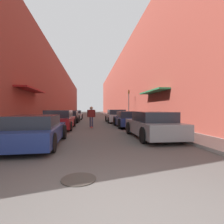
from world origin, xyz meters
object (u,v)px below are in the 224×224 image
(parked_car_left_1, at_px, (60,120))
(parked_car_left_3, at_px, (75,115))
(parked_car_right_0, at_px, (152,125))
(parked_car_right_2, at_px, (116,116))
(parked_car_right_1, at_px, (128,119))
(parked_car_left_0, at_px, (36,131))
(parked_car_left_2, at_px, (69,117))
(manhole_cover, at_px, (79,179))
(traffic_light, at_px, (129,101))
(skateboarder, at_px, (91,115))

(parked_car_left_1, xyz_separation_m, parked_car_left_3, (0.19, 11.74, -0.03))
(parked_car_right_0, xyz_separation_m, parked_car_right_2, (-0.21, 10.12, 0.02))
(parked_car_left_1, xyz_separation_m, parked_car_right_1, (5.10, 0.60, -0.03))
(parked_car_left_0, distance_m, parked_car_right_2, 12.25)
(parked_car_left_2, height_order, manhole_cover, parked_car_left_2)
(parked_car_right_0, height_order, parked_car_right_1, parked_car_right_0)
(parked_car_left_2, xyz_separation_m, traffic_light, (6.98, 2.48, 1.78))
(parked_car_left_0, height_order, parked_car_left_2, parked_car_left_2)
(parked_car_left_0, relative_size, parked_car_right_2, 0.99)
(parked_car_left_1, relative_size, traffic_light, 1.29)
(parked_car_left_1, bearing_deg, parked_car_left_3, 89.08)
(parked_car_left_1, bearing_deg, parked_car_right_0, -41.77)
(parked_car_right_1, height_order, traffic_light, traffic_light)
(parked_car_left_0, distance_m, parked_car_left_3, 17.44)
(parked_car_left_2, bearing_deg, parked_car_left_3, 88.27)
(parked_car_left_0, relative_size, parked_car_right_0, 0.98)
(skateboarder, bearing_deg, parked_car_right_1, 4.22)
(parked_car_left_0, relative_size, parked_car_left_1, 0.91)
(manhole_cover, bearing_deg, parked_car_left_0, 117.30)
(parked_car_left_2, bearing_deg, manhole_cover, -83.10)
(parked_car_left_3, distance_m, parked_car_right_0, 17.06)
(parked_car_left_1, bearing_deg, skateboarder, 9.95)
(parked_car_left_2, bearing_deg, skateboarder, -68.44)
(parked_car_left_2, relative_size, parked_car_right_2, 1.03)
(skateboarder, height_order, traffic_light, traffic_light)
(parked_car_right_2, bearing_deg, parked_car_left_1, -131.71)
(parked_car_left_1, distance_m, skateboarder, 2.31)
(parked_car_left_3, bearing_deg, parked_car_right_0, -73.12)
(parked_car_left_0, relative_size, parked_car_right_1, 1.05)
(parked_car_right_2, bearing_deg, traffic_light, 55.28)
(parked_car_left_0, xyz_separation_m, parked_car_left_3, (0.16, 17.44, 0.03))
(parked_car_left_0, distance_m, parked_car_left_1, 5.71)
(parked_car_left_2, relative_size, parked_car_right_0, 1.02)
(parked_car_right_2, bearing_deg, parked_car_left_2, 174.08)
(parked_car_left_3, bearing_deg, parked_car_right_2, -52.64)
(parked_car_left_0, height_order, parked_car_right_2, parked_car_right_2)
(parked_car_left_0, height_order, parked_car_left_3, parked_car_left_3)
(parked_car_left_0, xyz_separation_m, parked_car_left_1, (-0.03, 5.71, 0.06))
(parked_car_left_0, xyz_separation_m, parked_car_left_2, (-0.02, 11.74, 0.01))
(parked_car_right_0, distance_m, parked_car_right_2, 10.12)
(parked_car_right_0, xyz_separation_m, traffic_light, (1.85, 13.11, 1.74))
(manhole_cover, bearing_deg, parked_car_right_0, 54.96)
(parked_car_right_1, relative_size, traffic_light, 1.12)
(parked_car_left_1, relative_size, skateboarder, 2.95)
(parked_car_left_3, relative_size, parked_car_right_2, 0.92)
(parked_car_left_3, xyz_separation_m, manhole_cover, (1.68, -21.00, -0.60))
(parked_car_right_0, bearing_deg, skateboarder, 120.14)
(parked_car_right_1, bearing_deg, manhole_cover, -108.12)
(parked_car_left_2, bearing_deg, parked_car_right_1, -46.92)
(parked_car_left_1, xyz_separation_m, parked_car_left_2, (0.02, 6.04, -0.05))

